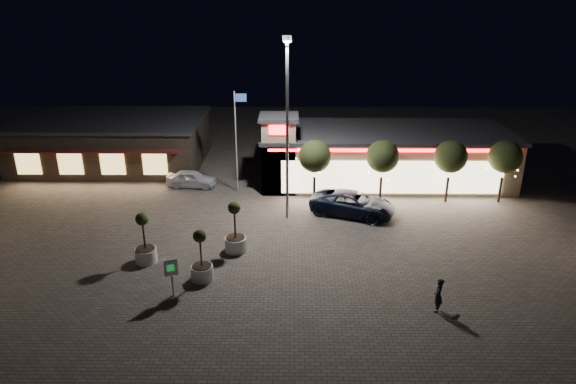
{
  "coord_description": "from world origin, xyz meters",
  "views": [
    {
      "loc": [
        2.37,
        -25.12,
        14.94
      ],
      "look_at": [
        2.07,
        6.0,
        2.7
      ],
      "focal_mm": 32.0,
      "sensor_mm": 36.0,
      "label": 1
    }
  ],
  "objects_px": {
    "valet_sign": "(171,271)",
    "planter_left": "(145,247)",
    "planter_mid": "(202,264)",
    "white_sedan": "(192,179)",
    "pedestrian": "(438,295)",
    "pickup_truck": "(353,204)"
  },
  "relations": [
    {
      "from": "pickup_truck",
      "to": "white_sedan",
      "type": "bearing_deg",
      "value": 86.9
    },
    {
      "from": "planter_mid",
      "to": "white_sedan",
      "type": "bearing_deg",
      "value": 102.67
    },
    {
      "from": "pickup_truck",
      "to": "planter_mid",
      "type": "relative_size",
      "value": 1.98
    },
    {
      "from": "planter_left",
      "to": "pedestrian",
      "type": "bearing_deg",
      "value": -16.98
    },
    {
      "from": "planter_mid",
      "to": "valet_sign",
      "type": "relative_size",
      "value": 1.42
    },
    {
      "from": "white_sedan",
      "to": "valet_sign",
      "type": "height_order",
      "value": "valet_sign"
    },
    {
      "from": "white_sedan",
      "to": "valet_sign",
      "type": "distance_m",
      "value": 16.22
    },
    {
      "from": "pedestrian",
      "to": "pickup_truck",
      "type": "bearing_deg",
      "value": -147.95
    },
    {
      "from": "pedestrian",
      "to": "planter_mid",
      "type": "height_order",
      "value": "planter_mid"
    },
    {
      "from": "planter_left",
      "to": "valet_sign",
      "type": "distance_m",
      "value": 4.31
    },
    {
      "from": "white_sedan",
      "to": "pedestrian",
      "type": "bearing_deg",
      "value": -132.4
    },
    {
      "from": "pickup_truck",
      "to": "pedestrian",
      "type": "bearing_deg",
      "value": -145.43
    },
    {
      "from": "planter_left",
      "to": "planter_mid",
      "type": "height_order",
      "value": "planter_left"
    },
    {
      "from": "planter_left",
      "to": "white_sedan",
      "type": "bearing_deg",
      "value": 88.24
    },
    {
      "from": "valet_sign",
      "to": "white_sedan",
      "type": "bearing_deg",
      "value": 97.0
    },
    {
      "from": "planter_left",
      "to": "valet_sign",
      "type": "relative_size",
      "value": 1.48
    },
    {
      "from": "planter_left",
      "to": "planter_mid",
      "type": "bearing_deg",
      "value": -28.01
    },
    {
      "from": "white_sedan",
      "to": "pickup_truck",
      "type": "bearing_deg",
      "value": -107.8
    },
    {
      "from": "valet_sign",
      "to": "planter_left",
      "type": "bearing_deg",
      "value": 123.42
    },
    {
      "from": "pedestrian",
      "to": "valet_sign",
      "type": "height_order",
      "value": "valet_sign"
    },
    {
      "from": "planter_left",
      "to": "valet_sign",
      "type": "xyz_separation_m",
      "value": [
        2.36,
        -3.58,
        0.52
      ]
    },
    {
      "from": "planter_left",
      "to": "planter_mid",
      "type": "distance_m",
      "value": 4.11
    }
  ]
}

